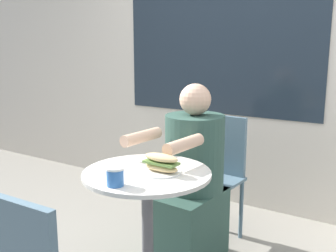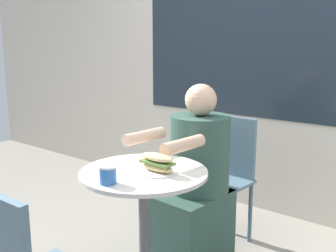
# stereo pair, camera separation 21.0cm
# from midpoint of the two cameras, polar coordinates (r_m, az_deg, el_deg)

# --- Properties ---
(storefront_wall) EXTENTS (8.00, 0.09, 2.80)m
(storefront_wall) POSITION_cam_midpoint_polar(r_m,az_deg,el_deg) (3.25, 11.31, 12.29)
(storefront_wall) COLOR beige
(storefront_wall) RESTS_ON ground_plane
(cafe_table) EXTENTS (0.65, 0.65, 0.73)m
(cafe_table) POSITION_cam_midpoint_polar(r_m,az_deg,el_deg) (2.07, -5.99, -11.89)
(cafe_table) COLOR beige
(cafe_table) RESTS_ON ground_plane
(diner_chair) EXTENTS (0.41, 0.41, 0.87)m
(diner_chair) POSITION_cam_midpoint_polar(r_m,az_deg,el_deg) (2.77, 4.92, -5.85)
(diner_chair) COLOR slate
(diner_chair) RESTS_ON ground_plane
(seated_diner) EXTENTS (0.40, 0.68, 1.12)m
(seated_diner) POSITION_cam_midpoint_polar(r_m,az_deg,el_deg) (2.50, 0.88, -8.75)
(seated_diner) COLOR #2D4C42
(seated_diner) RESTS_ON ground_plane
(sandwich_on_plate) EXTENTS (0.20, 0.20, 0.10)m
(sandwich_on_plate) POSITION_cam_midpoint_polar(r_m,az_deg,el_deg) (1.96, -4.09, -5.63)
(sandwich_on_plate) COLOR white
(sandwich_on_plate) RESTS_ON cafe_table
(drink_cup) EXTENTS (0.08, 0.08, 0.09)m
(drink_cup) POSITION_cam_midpoint_polar(r_m,az_deg,el_deg) (1.81, -10.93, -7.27)
(drink_cup) COLOR #336BB7
(drink_cup) RESTS_ON cafe_table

